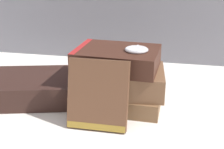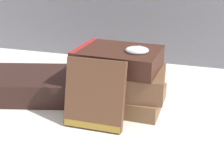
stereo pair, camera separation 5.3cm
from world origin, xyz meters
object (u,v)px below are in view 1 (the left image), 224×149
(pocket_watch, at_px, (137,49))
(reading_glasses, at_px, (92,82))
(book_leaning_front, at_px, (98,97))
(book_flat_middle, at_px, (117,80))
(book_side_left, at_px, (10,88))
(book_flat_bottom, at_px, (116,96))
(book_flat_top, at_px, (115,58))

(pocket_watch, height_order, reading_glasses, pocket_watch)
(book_leaning_front, distance_m, pocket_watch, 0.13)
(pocket_watch, bearing_deg, book_flat_middle, 179.47)
(book_flat_middle, xyz_separation_m, book_side_left, (-0.24, -0.01, -0.03))
(book_side_left, relative_size, pocket_watch, 5.72)
(reading_glasses, bearing_deg, book_leaning_front, -70.28)
(book_side_left, distance_m, pocket_watch, 0.30)
(reading_glasses, bearing_deg, book_flat_bottom, -49.64)
(book_flat_middle, bearing_deg, book_side_left, 178.12)
(book_flat_middle, bearing_deg, pocket_watch, -5.90)
(book_flat_middle, xyz_separation_m, pocket_watch, (0.04, -0.00, 0.07))
(book_flat_middle, distance_m, pocket_watch, 0.08)
(book_flat_bottom, relative_size, pocket_watch, 3.70)
(book_side_left, xyz_separation_m, pocket_watch, (0.28, 0.01, 0.10))
(book_flat_top, bearing_deg, book_flat_middle, -38.21)
(book_flat_middle, distance_m, book_flat_top, 0.05)
(book_flat_middle, distance_m, reading_glasses, 0.15)
(book_side_left, bearing_deg, book_leaning_front, -34.30)
(book_flat_bottom, bearing_deg, pocket_watch, -8.09)
(book_flat_top, distance_m, book_side_left, 0.25)
(book_flat_bottom, xyz_separation_m, pocket_watch, (0.04, -0.01, 0.11))
(book_flat_middle, relative_size, book_flat_top, 1.06)
(book_flat_bottom, xyz_separation_m, book_flat_top, (-0.00, -0.00, 0.09))
(book_side_left, bearing_deg, pocket_watch, -11.73)
(book_flat_top, xyz_separation_m, pocket_watch, (0.05, -0.01, 0.02))
(book_flat_middle, distance_m, book_leaning_front, 0.10)
(book_flat_middle, xyz_separation_m, book_flat_top, (-0.01, 0.01, 0.05))
(book_side_left, xyz_separation_m, reading_glasses, (0.16, 0.12, -0.02))
(book_flat_bottom, distance_m, book_side_left, 0.24)
(book_flat_middle, height_order, pocket_watch, pocket_watch)
(book_flat_bottom, distance_m, book_flat_middle, 0.04)
(book_flat_bottom, relative_size, book_flat_middle, 1.01)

